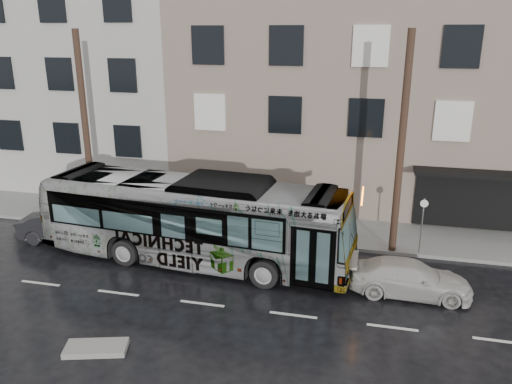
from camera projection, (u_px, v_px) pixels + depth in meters
ground at (223, 272)px, 19.63m from camera, size 120.00×120.00×0.00m
sidewalk at (253, 225)px, 24.15m from camera, size 90.00×3.60×0.15m
building_taupe at (369, 96)px, 28.62m from camera, size 20.00×12.00×11.00m
building_grey at (30, 47)px, 34.29m from camera, size 26.00×15.00×16.00m
utility_pole_front at (401, 147)px, 19.84m from camera, size 0.30×0.30×9.00m
utility_pole_rear at (86, 131)px, 22.91m from camera, size 0.30×0.30×9.00m
sign_post at (422, 226)px, 20.61m from camera, size 0.06×0.06×2.40m
bus at (194, 220)px, 20.09m from camera, size 13.06×4.16×3.58m
white_sedan at (410, 278)px, 17.80m from camera, size 4.28×1.75×1.24m
dark_sedan at (68, 226)px, 22.28m from camera, size 4.44×1.90×1.42m
slush_pile at (96, 348)px, 14.73m from camera, size 1.95×1.27×0.18m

